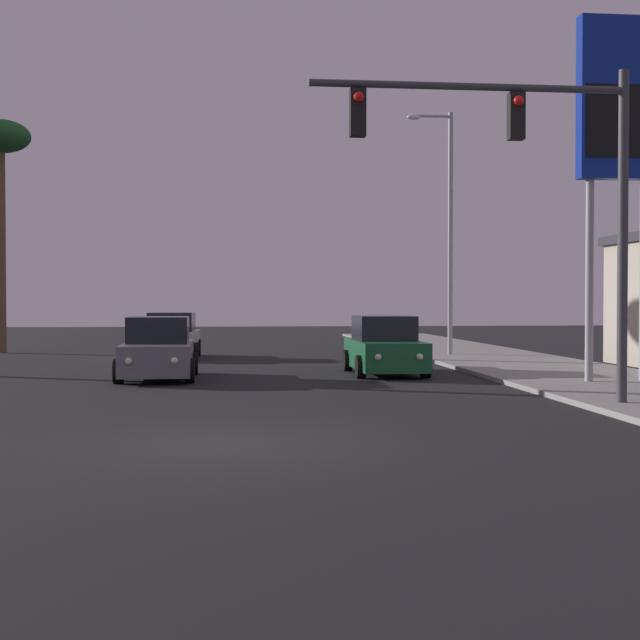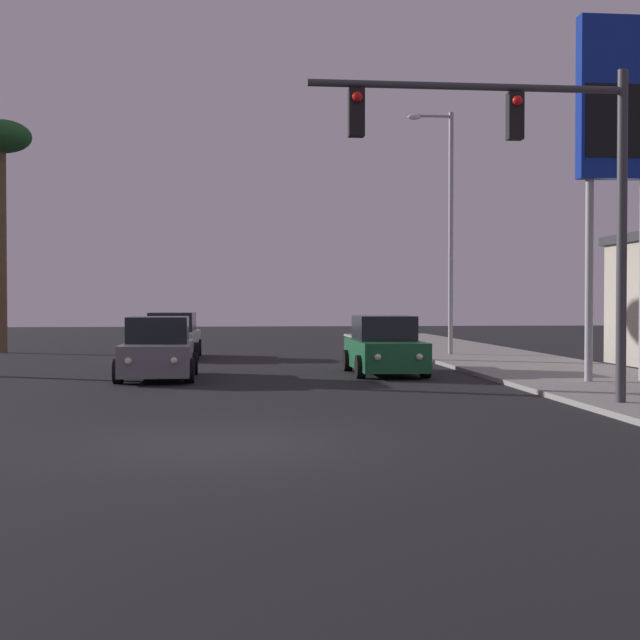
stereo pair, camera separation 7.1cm
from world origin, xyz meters
name	(u,v)px [view 1 (the left image)]	position (x,y,z in m)	size (l,w,h in m)	color
ground_plane	(223,443)	(0.00, 0.00, 0.00)	(120.00, 120.00, 0.00)	black
sidewalk_right	(577,377)	(9.50, 10.00, 0.06)	(5.00, 60.00, 0.12)	gray
car_grey	(158,351)	(-1.79, 11.15, 0.76)	(2.04, 4.32, 1.68)	slate
car_green	(385,348)	(4.57, 12.02, 0.76)	(2.04, 4.31, 1.68)	#195933
car_silver	(172,337)	(-1.97, 19.93, 0.76)	(2.04, 4.34, 1.68)	#B7B7BC
traffic_light_mast	(537,169)	(6.05, 3.53, 4.67)	(6.28, 0.36, 6.50)	#38383D
street_lamp	(447,220)	(8.23, 19.35, 5.12)	(1.74, 0.24, 9.00)	#99999E
gas_station_sign	(618,119)	(9.68, 7.98, 6.62)	(2.00, 0.42, 9.00)	#99999E
palm_tree_mid	(0,150)	(-9.03, 24.00, 8.19)	(2.40, 2.40, 9.42)	brown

